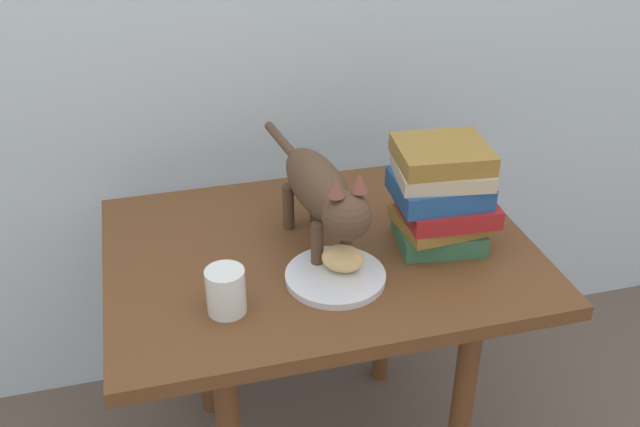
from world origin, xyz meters
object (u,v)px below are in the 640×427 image
at_px(book_stack, 441,195).
at_px(plate, 338,276).
at_px(cat, 321,192).
at_px(side_table, 320,281).
at_px(bread_roll, 343,259).
at_px(candle_jar, 226,293).

bearing_deg(book_stack, plate, -163.11).
bearing_deg(cat, book_stack, -8.05).
bearing_deg(side_table, plate, -87.86).
relative_size(plate, cat, 0.40).
xyz_separation_m(bread_roll, book_stack, (0.22, 0.06, 0.07)).
distance_m(side_table, candle_jar, 0.29).
bearing_deg(plate, cat, 92.70).
xyz_separation_m(cat, book_stack, (0.24, -0.03, -0.02)).
bearing_deg(cat, bread_roll, -79.66).
relative_size(side_table, bread_roll, 10.61).
height_order(side_table, book_stack, book_stack).
height_order(side_table, candle_jar, candle_jar).
bearing_deg(cat, plate, -87.30).
height_order(bread_roll, book_stack, book_stack).
height_order(plate, candle_jar, candle_jar).
bearing_deg(bread_roll, cat, 100.34).
relative_size(bread_roll, cat, 0.17).
xyz_separation_m(cat, candle_jar, (-0.21, -0.14, -0.09)).
relative_size(book_stack, candle_jar, 2.54).
relative_size(side_table, cat, 1.78).
height_order(side_table, cat, cat).
height_order(plate, cat, cat).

